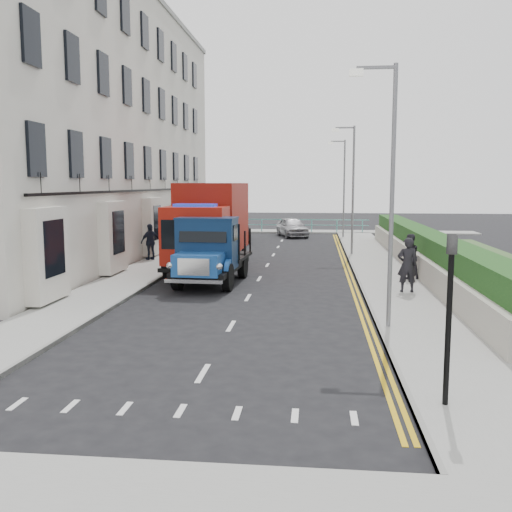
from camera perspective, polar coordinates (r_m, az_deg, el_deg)
The scene contains 23 objects.
ground at distance 17.93m, azimuth -1.57°, elevation -5.45°, with size 120.00×120.00×0.00m, color black.
pavement_west at distance 27.66m, azimuth -9.84°, elevation -0.92°, with size 2.40×38.00×0.12m, color gray.
pavement_east at distance 26.79m, azimuth 12.33°, elevation -1.24°, with size 2.60×38.00×0.12m, color gray.
promenade at distance 46.55m, azimuth 3.12°, elevation 2.47°, with size 30.00×2.50×0.12m, color gray.
sea_plane at distance 77.47m, azimuth 4.28°, elevation 4.33°, with size 120.00×120.00×0.00m, color slate.
terrace_west at distance 32.70m, azimuth -15.55°, elevation 12.66°, with size 6.31×30.20×14.25m.
garden_east at distance 26.96m, azimuth 16.42°, elevation 0.48°, with size 1.45×28.00×1.75m.
seafront_railing at distance 45.72m, azimuth 3.07°, elevation 3.04°, with size 13.00×0.08×1.11m.
lamp_near at distance 15.45m, azimuth 13.04°, elevation 7.27°, with size 1.23×0.18×7.00m.
lamp_mid at distance 31.39m, azimuth 9.47°, elevation 7.27°, with size 1.23×0.18×7.00m.
lamp_far at distance 41.38m, azimuth 8.64°, elevation 7.26°, with size 1.23×0.18×7.00m.
traffic_signal at distance 10.27m, azimuth 18.81°, elevation -3.64°, with size 0.16×0.20×3.10m.
bedford_lorry at distance 21.96m, azimuth -4.78°, elevation 0.09°, with size 2.50×5.68×2.63m.
red_lorry at distance 26.02m, azimuth -4.61°, elevation 3.20°, with size 2.65×7.59×3.96m.
parked_car_front at distance 25.03m, azimuth -5.38°, elevation -0.06°, with size 1.81×4.50×1.53m, color black.
parked_car_mid at distance 29.93m, azimuth -3.50°, elevation 0.87°, with size 1.31×3.75×1.24m, color #5B83C3.
parked_car_rear at distance 30.17m, azimuth -3.42°, elevation 1.12°, with size 2.01×4.95×1.44m, color silver.
seafront_car_left at distance 39.37m, azimuth -2.53°, elevation 2.64°, with size 2.56×5.55×1.54m, color black.
seafront_car_right at distance 42.62m, azimuth 3.63°, elevation 2.92°, with size 1.71×4.24×1.45m, color #A4A3A8.
pedestrian_east_near at distance 20.81m, azimuth 14.88°, elevation -0.86°, with size 0.71×0.46×1.94m, color black.
pedestrian_east_far at distance 23.75m, azimuth 15.06°, elevation -0.04°, with size 0.88×0.69×1.82m, color #29272F.
pedestrian_west_near at distance 29.15m, azimuth -10.49°, elevation 1.40°, with size 1.06×0.44×1.82m, color black.
pedestrian_west_far at distance 33.34m, azimuth -8.48°, elevation 2.21°, with size 0.91×0.59×1.86m, color #473333.
Camera 1 is at (2.31, -17.33, 3.95)m, focal length 40.00 mm.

